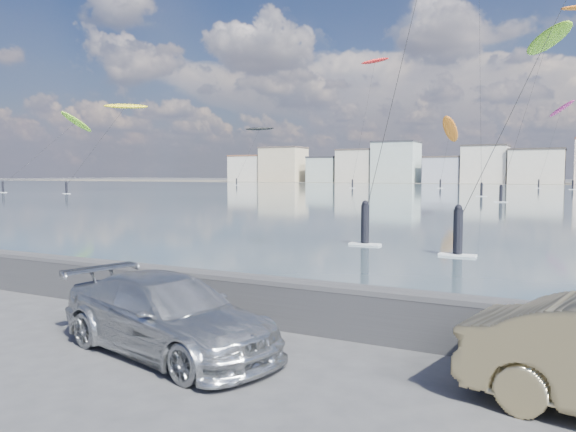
# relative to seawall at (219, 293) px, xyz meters

# --- Properties ---
(ground) EXTENTS (700.00, 700.00, 0.00)m
(ground) POSITION_rel_seawall_xyz_m (0.00, -2.70, -0.58)
(ground) COLOR #333335
(ground) RESTS_ON ground
(bay_water) EXTENTS (500.00, 177.00, 0.00)m
(bay_water) POSITION_rel_seawall_xyz_m (0.00, 88.80, -0.58)
(bay_water) COLOR #2E4852
(bay_water) RESTS_ON ground
(far_shore_strip) EXTENTS (500.00, 60.00, 0.00)m
(far_shore_strip) POSITION_rel_seawall_xyz_m (0.00, 197.30, -0.57)
(far_shore_strip) COLOR #4C473D
(far_shore_strip) RESTS_ON ground
(seawall) EXTENTS (400.00, 0.36, 1.08)m
(seawall) POSITION_rel_seawall_xyz_m (0.00, 0.00, 0.00)
(seawall) COLOR #28282B
(seawall) RESTS_ON ground
(far_buildings) EXTENTS (240.79, 13.26, 14.60)m
(far_buildings) POSITION_rel_seawall_xyz_m (1.31, 183.30, 5.44)
(far_buildings) COLOR silver
(far_buildings) RESTS_ON ground
(car_silver) EXTENTS (4.97, 2.91, 1.35)m
(car_silver) POSITION_rel_seawall_xyz_m (0.48, -2.26, 0.10)
(car_silver) COLOR #B1B4B8
(car_silver) RESTS_ON ground
(kitesurfer_0) EXTENTS (7.60, 17.58, 15.90)m
(kitesurfer_0) POSITION_rel_seawall_xyz_m (-66.06, 66.27, 14.35)
(kitesurfer_0) COLOR yellow
(kitesurfer_0) RESTS_ON ground
(kitesurfer_2) EXTENTS (8.08, 17.57, 21.26)m
(kitesurfer_2) POSITION_rel_seawall_xyz_m (2.46, 67.84, 19.07)
(kitesurfer_2) COLOR #8CD826
(kitesurfer_2) RESTS_ON ground
(kitesurfer_4) EXTENTS (3.87, 18.24, 14.84)m
(kitesurfer_4) POSITION_rel_seawall_xyz_m (-77.67, 65.38, 12.05)
(kitesurfer_4) COLOR #8CD826
(kitesurfer_4) RESTS_ON ground
(kitesurfer_7) EXTENTS (6.69, 19.70, 31.85)m
(kitesurfer_7) POSITION_rel_seawall_xyz_m (-38.55, 121.79, 29.18)
(kitesurfer_7) COLOR red
(kitesurfer_7) RESTS_ON ground
(kitesurfer_10) EXTENTS (7.78, 16.77, 20.55)m
(kitesurfer_10) POSITION_rel_seawall_xyz_m (1.91, 137.35, 17.49)
(kitesurfer_10) COLOR #E5338C
(kitesurfer_10) RESTS_ON ground
(kitesurfer_13) EXTENTS (3.57, 17.95, 17.29)m
(kitesurfer_13) POSITION_rel_seawall_xyz_m (-21.39, 127.10, 13.07)
(kitesurfer_13) COLOR orange
(kitesurfer_13) RESTS_ON ground
(kitesurfer_16) EXTENTS (8.46, 10.13, 16.52)m
(kitesurfer_16) POSITION_rel_seawall_xyz_m (-74.14, 127.28, 14.97)
(kitesurfer_16) COLOR black
(kitesurfer_16) RESTS_ON ground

